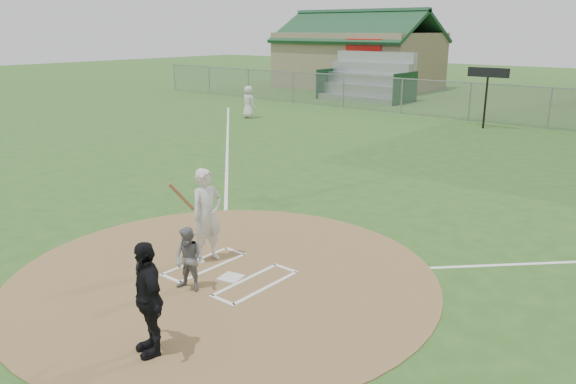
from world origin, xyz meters
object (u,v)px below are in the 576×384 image
Objects in this scene: ondeck_player at (248,102)px; batter_at_plate at (207,215)px; umpire at (148,298)px; home_plate at (231,278)px; catcher at (189,259)px.

batter_at_plate reaches higher than ondeck_player.
ondeck_player is at bearing 151.07° from umpire.
ondeck_player is at bearing 132.23° from home_plate.
batter_at_plate is (-1.93, 2.96, 0.10)m from umpire.
umpire is at bearing 136.44° from ondeck_player.
home_plate is 2.90m from umpire.
catcher is 2.13m from umpire.
umpire is at bearing -56.93° from batter_at_plate.
umpire reaches higher than home_plate.
home_plate is 1.46m from batter_at_plate.
catcher reaches higher than home_plate.
umpire is at bearing -71.25° from catcher.
ondeck_player reaches higher than home_plate.
catcher is 0.62× the size of batter_at_plate.
batter_at_plate is at bearing 160.73° from home_plate.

